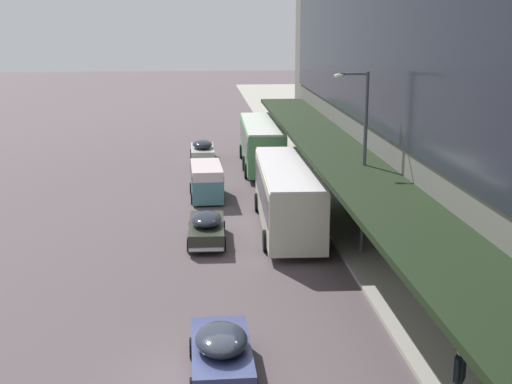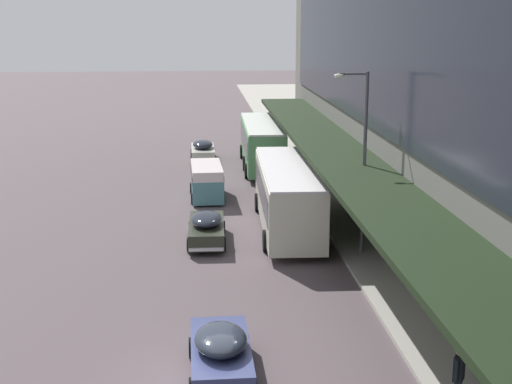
% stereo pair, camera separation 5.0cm
% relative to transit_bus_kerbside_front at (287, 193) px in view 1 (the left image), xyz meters
% --- Properties ---
extents(ground, '(240.00, 240.00, 0.00)m').
position_rel_transit_bus_kerbside_front_xyz_m(ground, '(-4.14, -14.80, -1.86)').
color(ground, '#53474B').
extents(transit_bus_kerbside_front, '(3.05, 10.59, 3.24)m').
position_rel_transit_bus_kerbside_front_xyz_m(transit_bus_kerbside_front, '(0.00, 0.00, 0.00)').
color(transit_bus_kerbside_front, beige).
rests_on(transit_bus_kerbside_front, ground).
extents(transit_bus_kerbside_rear, '(2.86, 10.61, 3.18)m').
position_rel_transit_bus_kerbside_front_xyz_m(transit_bus_kerbside_rear, '(0.12, 14.91, -0.04)').
color(transit_bus_kerbside_rear, '#4F9157').
rests_on(transit_bus_kerbside_rear, ground).
extents(sedan_lead_mid, '(1.90, 4.30, 1.57)m').
position_rel_transit_bus_kerbside_front_xyz_m(sedan_lead_mid, '(-3.82, -14.54, -1.09)').
color(sedan_lead_mid, navy).
rests_on(sedan_lead_mid, ground).
extents(sedan_lead_near, '(1.81, 4.42, 1.54)m').
position_rel_transit_bus_kerbside_front_xyz_m(sedan_lead_near, '(-3.95, 17.73, -1.10)').
color(sedan_lead_near, beige).
rests_on(sedan_lead_near, ground).
extents(sedan_trailing_mid, '(1.85, 4.54, 1.47)m').
position_rel_transit_bus_kerbside_front_xyz_m(sedan_trailing_mid, '(-4.01, -1.72, -1.13)').
color(sedan_trailing_mid, '#2B3024').
rests_on(sedan_trailing_mid, ground).
extents(vw_van, '(2.00, 4.59, 1.96)m').
position_rel_transit_bus_kerbside_front_xyz_m(vw_van, '(-3.85, 6.82, -0.76)').
color(vw_van, teal).
rests_on(vw_van, ground).
extents(pedestrian_at_kerb, '(0.42, 0.53, 1.86)m').
position_rel_transit_bus_kerbside_front_xyz_m(pedestrian_at_kerb, '(2.36, -17.12, -0.68)').
color(pedestrian_at_kerb, black).
rests_on(pedestrian_at_kerb, sidewalk_kerb).
extents(street_lamp, '(1.50, 0.28, 7.93)m').
position_rel_transit_bus_kerbside_front_xyz_m(street_lamp, '(2.64, -4.06, 2.83)').
color(street_lamp, '#4C4C51').
rests_on(street_lamp, sidewalk_kerb).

